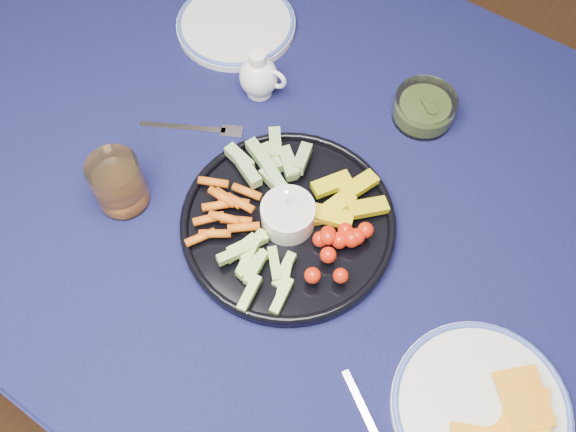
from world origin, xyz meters
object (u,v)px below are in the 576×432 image
Objects in this scene: pickle_bowl at (424,109)px; juice_tumbler at (119,185)px; dining_table at (308,210)px; cheese_plate at (482,408)px; crudite_platter at (287,219)px; creamer_pitcher at (259,76)px; side_plate_extra at (236,24)px.

juice_tumbler is (-0.32, -0.43, 0.02)m from pickle_bowl.
cheese_plate is (0.40, -0.17, 0.10)m from dining_table.
dining_table is at bearing 99.41° from crudite_platter.
juice_tumbler is at bearing -99.09° from creamer_pitcher.
cheese_plate is at bearing -23.20° from dining_table.
cheese_plate is at bearing -51.94° from pickle_bowl.
pickle_bowl is 0.43× the size of cheese_plate.
pickle_bowl reaches higher than cheese_plate.
crudite_platter is 0.39m from cheese_plate.
dining_table is 0.33m from juice_tumbler.
dining_table is 0.39m from side_plate_extra.
crudite_platter is at bearing -42.34° from side_plate_extra.
pickle_bowl is 0.53m from juice_tumbler.
cheese_plate is at bearing -28.40° from side_plate_extra.
creamer_pitcher is at bearing 154.03° from cheese_plate.
side_plate_extra is at bearing -177.87° from pickle_bowl.
side_plate_extra is at bearing 137.66° from crudite_platter.
dining_table is 0.27m from pickle_bowl.
dining_table is 0.14m from crudite_platter.
creamer_pitcher is at bearing 148.46° from dining_table.
cheese_plate is at bearing 2.32° from juice_tumbler.
dining_table is 16.99× the size of juice_tumbler.
juice_tumbler is at bearing -155.62° from crudite_platter.
pickle_bowl is at bearing 2.13° from side_plate_extra.
side_plate_extra reaches higher than dining_table.
crudite_platter is 0.44m from side_plate_extra.
crudite_platter is 3.58× the size of creamer_pitcher.
creamer_pitcher is at bearing -156.52° from pickle_bowl.
juice_tumbler is at bearing -126.76° from pickle_bowl.
cheese_plate is (0.31, -0.40, -0.01)m from pickle_bowl.
creamer_pitcher is 0.42× the size of side_plate_extra.
crudite_platter reaches higher than dining_table.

